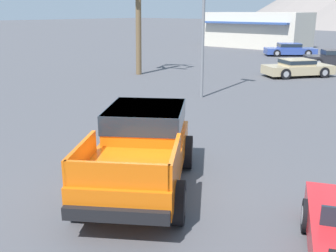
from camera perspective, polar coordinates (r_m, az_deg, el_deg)
ground_plane at (r=9.60m, az=-3.05°, el=-8.65°), size 320.00×320.00×0.00m
orange_pickup_truck at (r=9.38m, az=-3.79°, el=-2.50°), size 4.38×5.12×1.78m
parked_car_tan at (r=26.56m, az=18.29°, el=8.06°), size 3.93×4.51×1.11m
parked_car_blue at (r=38.86m, az=17.26°, el=10.58°), size 4.65×4.29×1.16m
parked_car_dark at (r=32.68m, az=22.91°, el=9.10°), size 4.42×3.83×1.21m
storefront_building at (r=47.24m, az=12.71°, el=13.46°), size 11.43×6.08×3.87m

